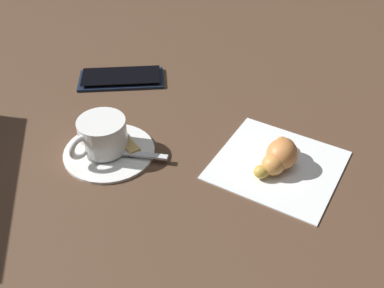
{
  "coord_description": "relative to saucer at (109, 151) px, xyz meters",
  "views": [
    {
      "loc": [
        0.12,
        -0.46,
        0.43
      ],
      "look_at": [
        0.01,
        0.0,
        0.03
      ],
      "focal_mm": 41.91,
      "sensor_mm": 36.0,
      "label": 1
    }
  ],
  "objects": [
    {
      "name": "ground_plane",
      "position": [
        0.11,
        0.01,
        -0.0
      ],
      "size": [
        1.8,
        1.8,
        0.0
      ],
      "primitive_type": "plane",
      "color": "#4F3726"
    },
    {
      "name": "saucer",
      "position": [
        0.0,
        0.0,
        0.0
      ],
      "size": [
        0.13,
        0.13,
        0.01
      ],
      "primitive_type": "cylinder",
      "color": "white",
      "rests_on": "ground"
    },
    {
      "name": "espresso_cup",
      "position": [
        -0.01,
        0.0,
        0.03
      ],
      "size": [
        0.07,
        0.09,
        0.05
      ],
      "color": "white",
      "rests_on": "saucer"
    },
    {
      "name": "teaspoon",
      "position": [
        -0.0,
        -0.01,
        0.01
      ],
      "size": [
        0.13,
        0.02,
        0.01
      ],
      "color": "silver",
      "rests_on": "saucer"
    },
    {
      "name": "sugar_packet",
      "position": [
        0.02,
        0.02,
        0.01
      ],
      "size": [
        0.06,
        0.06,
        0.01
      ],
      "primitive_type": "cube",
      "rotation": [
        0.0,
        0.0,
        8.71
      ],
      "color": "tan",
      "rests_on": "saucer"
    },
    {
      "name": "napkin",
      "position": [
        0.24,
        0.03,
        -0.0
      ],
      "size": [
        0.21,
        0.2,
        0.0
      ],
      "primitive_type": "cube",
      "rotation": [
        0.0,
        0.0,
        -0.29
      ],
      "color": "white",
      "rests_on": "ground"
    },
    {
      "name": "croissant",
      "position": [
        0.24,
        0.03,
        0.02
      ],
      "size": [
        0.07,
        0.1,
        0.04
      ],
      "color": "gold",
      "rests_on": "napkin"
    },
    {
      "name": "cell_phone",
      "position": [
        -0.05,
        0.19,
        0.0
      ],
      "size": [
        0.17,
        0.11,
        0.01
      ],
      "color": "#151F33",
      "rests_on": "ground"
    }
  ]
}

